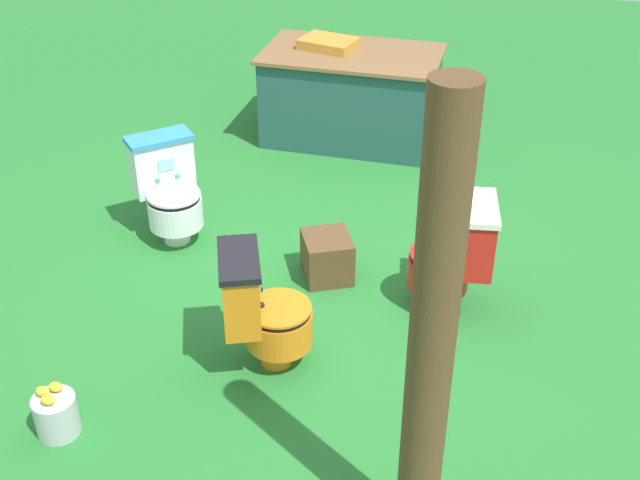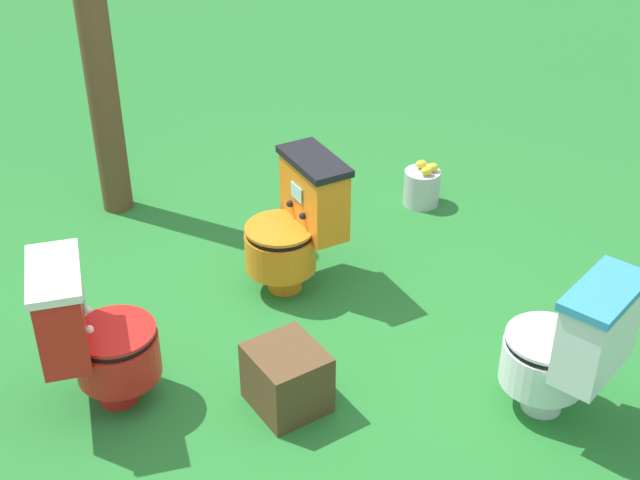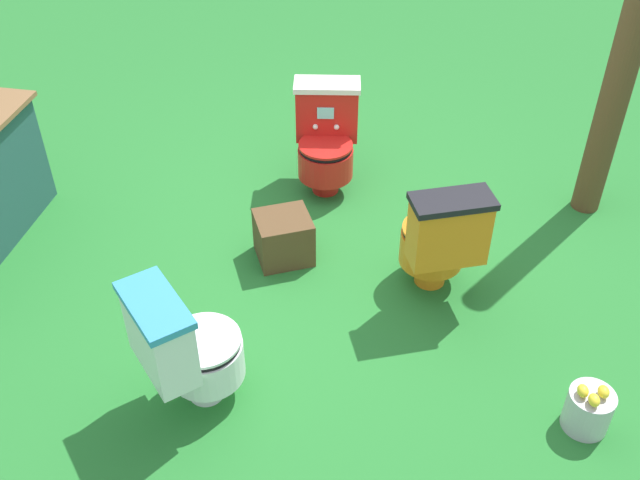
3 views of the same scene
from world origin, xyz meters
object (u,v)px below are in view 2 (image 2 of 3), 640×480
toilet_red (92,335)px  lemon_bucket (422,186)px  wooden_post (95,37)px  toilet_orange (296,224)px  toilet_white (567,348)px  small_crate (287,378)px

toilet_red → lemon_bucket: toilet_red is taller
wooden_post → lemon_bucket: bearing=170.1°
toilet_orange → lemon_bucket: size_ratio=2.63×
toilet_white → lemon_bucket: toilet_white is taller
small_crate → wooden_post: bearing=-69.3°
lemon_bucket → wooden_post: bearing=-9.9°
toilet_orange → toilet_white: (-0.94, 1.20, 0.00)m
toilet_orange → lemon_bucket: (-0.90, -0.71, -0.25)m
toilet_red → lemon_bucket: bearing=122.5°
toilet_white → toilet_red: bearing=127.8°
toilet_red → toilet_white: same height
toilet_orange → toilet_red: same height
toilet_red → toilet_orange: bearing=121.6°
toilet_red → lemon_bucket: size_ratio=2.63×
toilet_red → small_crate: bearing=73.1°
small_crate → lemon_bucket: size_ratio=1.17×
wooden_post → toilet_red: bearing=87.6°
wooden_post → small_crate: (-0.73, 1.93, -0.93)m
toilet_white → wooden_post: 2.99m
toilet_orange → toilet_white: bearing=-159.4°
toilet_white → wooden_post: wooden_post is taller
toilet_white → small_crate: toilet_white is taller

